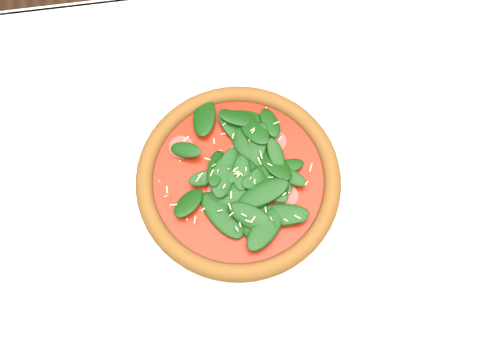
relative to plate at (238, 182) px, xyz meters
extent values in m
plane|color=brown|center=(0.03, -0.06, -0.76)|extent=(6.00, 6.00, 0.00)
cube|color=white|center=(0.03, -0.06, -0.03)|extent=(1.20, 0.80, 0.04)
cylinder|color=#4A331D|center=(0.57, 0.28, -0.40)|extent=(0.06, 0.06, 0.71)
cube|color=white|center=(0.03, 0.34, -0.12)|extent=(1.20, 0.01, 0.22)
cylinder|color=white|center=(0.00, 0.00, 0.00)|extent=(0.33, 0.33, 0.01)
torus|color=white|center=(0.00, 0.00, 0.00)|extent=(0.33, 0.33, 0.01)
cylinder|color=#9E6426|center=(0.00, 0.00, 0.01)|extent=(0.35, 0.35, 0.01)
torus|color=#AE6B28|center=(0.00, 0.00, 0.02)|extent=(0.35, 0.35, 0.02)
cylinder|color=#972005|center=(0.00, 0.00, 0.02)|extent=(0.29, 0.29, 0.00)
cylinder|color=brown|center=(0.00, 0.00, 0.02)|extent=(0.26, 0.26, 0.00)
ellipsoid|color=#0C3409|center=(0.00, 0.00, 0.03)|extent=(0.28, 0.28, 0.02)
cylinder|color=beige|center=(0.00, 0.00, 0.04)|extent=(0.26, 0.26, 0.00)
cylinder|color=silver|center=(-0.32, 0.13, -0.01)|extent=(0.08, 0.08, 0.00)
camera|label=1|loc=(-0.03, -0.24, 0.72)|focal=40.00mm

